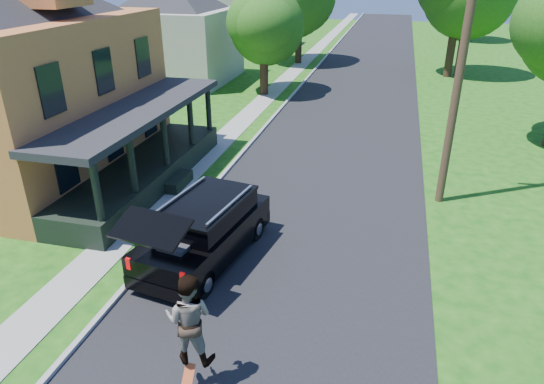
# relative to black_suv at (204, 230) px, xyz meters

# --- Properties ---
(ground) EXTENTS (140.00, 140.00, 0.00)m
(ground) POSITION_rel_black_suv_xyz_m (2.49, -1.50, -0.94)
(ground) COLOR #154D0F
(ground) RESTS_ON ground
(street) EXTENTS (8.00, 120.00, 0.02)m
(street) POSITION_rel_black_suv_xyz_m (2.49, 18.50, -0.94)
(street) COLOR black
(street) RESTS_ON ground
(curb) EXTENTS (0.15, 120.00, 0.12)m
(curb) POSITION_rel_black_suv_xyz_m (-1.56, 18.50, -0.94)
(curb) COLOR #999994
(curb) RESTS_ON ground
(sidewalk) EXTENTS (1.30, 120.00, 0.03)m
(sidewalk) POSITION_rel_black_suv_xyz_m (-3.11, 18.50, -0.94)
(sidewalk) COLOR #9B9A93
(sidewalk) RESTS_ON ground
(front_walk) EXTENTS (6.50, 1.20, 0.03)m
(front_walk) POSITION_rel_black_suv_xyz_m (-7.01, 4.50, -0.94)
(front_walk) COLOR #9B9A93
(front_walk) RESTS_ON ground
(neighbor_house_mid) EXTENTS (12.78, 12.78, 8.30)m
(neighbor_house_mid) POSITION_rel_black_suv_xyz_m (-11.01, 22.50, 3.25)
(neighbor_house_mid) COLOR beige
(neighbor_house_mid) RESTS_ON ground
(neighbor_house_far) EXTENTS (12.78, 12.78, 8.30)m
(neighbor_house_far) POSITION_rel_black_suv_xyz_m (-11.01, 38.50, 3.25)
(neighbor_house_far) COLOR beige
(neighbor_house_far) RESTS_ON ground
(black_suv) EXTENTS (2.78, 5.53, 2.47)m
(black_suv) POSITION_rel_black_suv_xyz_m (0.00, 0.00, 0.00)
(black_suv) COLOR black
(black_suv) RESTS_ON ground
(skateboarder) EXTENTS (1.04, 0.84, 2.01)m
(skateboarder) POSITION_rel_black_suv_xyz_m (1.49, -4.50, 0.72)
(skateboarder) COLOR black
(skateboarder) RESTS_ON ground
(tree_left_mid) EXTENTS (6.28, 5.93, 7.44)m
(tree_left_mid) POSITION_rel_black_suv_xyz_m (-3.56, 19.74, 3.91)
(tree_left_mid) COLOR black
(tree_left_mid) RESTS_ON ground
(utility_pole_near) EXTENTS (1.78, 0.32, 11.14)m
(utility_pole_near) POSITION_rel_black_suv_xyz_m (6.99, 5.77, 4.79)
(utility_pole_near) COLOR #3D2C1C
(utility_pole_near) RESTS_ON ground
(utility_pole_far) EXTENTS (1.65, 0.29, 10.07)m
(utility_pole_far) POSITION_rel_black_suv_xyz_m (9.49, 29.28, 4.24)
(utility_pole_far) COLOR #3D2C1C
(utility_pole_far) RESTS_ON ground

